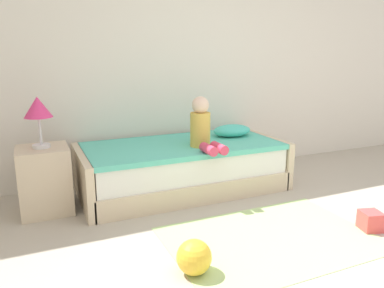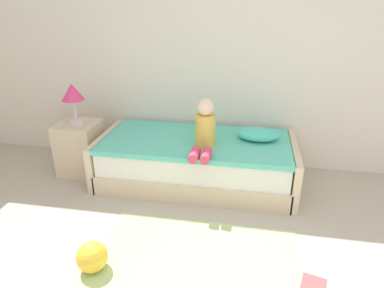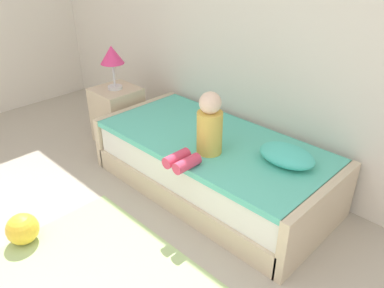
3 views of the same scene
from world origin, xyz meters
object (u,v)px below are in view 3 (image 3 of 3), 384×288
at_px(pillow, 287,155).
at_px(toy_ball, 22,229).
at_px(bed, 212,165).
at_px(child_figure, 205,131).
at_px(nightstand, 118,115).
at_px(table_lamp, 112,57).

bearing_deg(pillow, toy_ball, -126.70).
xyz_separation_m(bed, child_figure, (0.12, -0.23, 0.46)).
bearing_deg(toy_ball, pillow, 53.30).
distance_m(bed, toy_ball, 1.58).
bearing_deg(nightstand, bed, 0.94).
bearing_deg(child_figure, table_lamp, 172.02).
distance_m(bed, table_lamp, 1.52).
distance_m(table_lamp, toy_ball, 1.86).
bearing_deg(table_lamp, child_figure, -7.98).
distance_m(nightstand, toy_ball, 1.68).
bearing_deg(bed, nightstand, -179.06).
bearing_deg(table_lamp, pillow, 3.50).
xyz_separation_m(table_lamp, toy_ball, (0.82, -1.46, -0.82)).
bearing_deg(bed, table_lamp, -179.06).
xyz_separation_m(bed, nightstand, (-1.35, -0.02, 0.05)).
distance_m(child_figure, pillow, 0.64).
height_order(child_figure, pillow, child_figure).
relative_size(nightstand, pillow, 1.36).
height_order(bed, nightstand, nightstand).
xyz_separation_m(nightstand, child_figure, (1.47, -0.21, 0.40)).
bearing_deg(bed, toy_ball, -109.73).
distance_m(nightstand, table_lamp, 0.64).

